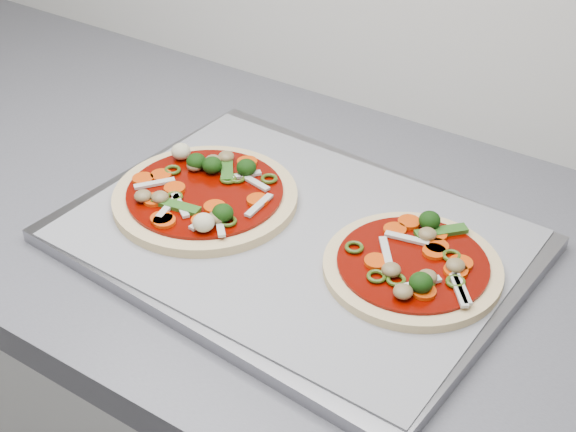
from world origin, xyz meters
The scene contains 4 objects.
baking_tray centered at (-0.69, 1.27, 0.91)m, with size 0.49×0.36×0.02m, color gray.
parchment centered at (-0.69, 1.27, 0.92)m, with size 0.47×0.34×0.00m, color #95959A.
pizza_left centered at (-0.81, 1.26, 0.93)m, with size 0.28×0.28×0.04m.
pizza_right centered at (-0.55, 1.28, 0.93)m, with size 0.23×0.23×0.03m.
Camera 1 is at (-0.31, 0.68, 1.45)m, focal length 50.00 mm.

